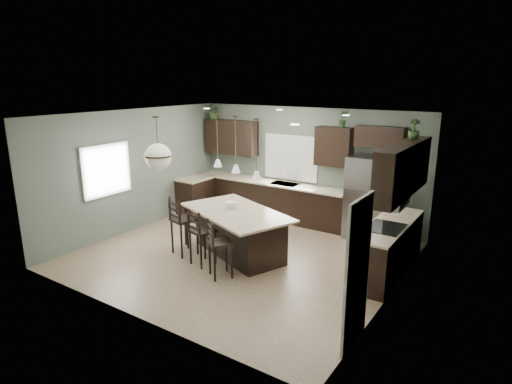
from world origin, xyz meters
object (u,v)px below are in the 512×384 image
(bar_stool_center, at_px, (203,237))
(plant_back_left, at_px, (214,111))
(kitchen_island, at_px, (237,233))
(refrigerator, at_px, (369,198))
(bar_stool_right, at_px, (220,249))
(bar_stool_left, at_px, (184,226))
(serving_dish, at_px, (231,205))

(bar_stool_center, bearing_deg, plant_back_left, 138.18)
(kitchen_island, bearing_deg, plant_back_left, 157.23)
(kitchen_island, relative_size, plant_back_left, 5.67)
(kitchen_island, distance_m, bar_stool_center, 0.78)
(refrigerator, xyz_separation_m, bar_stool_right, (-1.51, -3.34, -0.39))
(bar_stool_center, bearing_deg, bar_stool_left, 176.26)
(bar_stool_center, height_order, bar_stool_right, bar_stool_center)
(plant_back_left, bearing_deg, kitchen_island, -44.64)
(kitchen_island, distance_m, serving_dish, 0.57)
(kitchen_island, relative_size, serving_dish, 9.63)
(bar_stool_left, bearing_deg, serving_dish, 55.87)
(bar_stool_left, bearing_deg, bar_stool_right, -2.64)
(serving_dish, xyz_separation_m, bar_stool_right, (0.53, -1.03, -0.46))
(bar_stool_right, bearing_deg, bar_stool_left, -163.56)
(bar_stool_right, bearing_deg, refrigerator, 100.71)
(bar_stool_center, distance_m, bar_stool_right, 0.65)
(serving_dish, bearing_deg, kitchen_island, -21.87)
(kitchen_island, bearing_deg, bar_stool_center, -88.46)
(serving_dish, distance_m, bar_stool_left, 1.02)
(kitchen_island, relative_size, bar_stool_left, 1.92)
(refrigerator, height_order, bar_stool_left, refrigerator)
(bar_stool_left, xyz_separation_m, bar_stool_center, (0.64, -0.19, -0.04))
(refrigerator, height_order, kitchen_island, refrigerator)
(serving_dish, height_order, bar_stool_left, bar_stool_left)
(bar_stool_center, bearing_deg, refrigerator, 68.53)
(bar_stool_center, xyz_separation_m, bar_stool_right, (0.61, -0.23, -0.02))
(plant_back_left, bearing_deg, bar_stool_center, -54.64)
(bar_stool_left, relative_size, bar_stool_right, 1.12)
(kitchen_island, xyz_separation_m, bar_stool_right, (0.34, -0.95, 0.07))
(refrigerator, bearing_deg, kitchen_island, -127.84)
(serving_dish, height_order, bar_stool_center, bar_stool_center)
(bar_stool_right, height_order, plant_back_left, plant_back_left)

